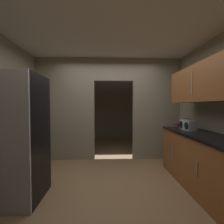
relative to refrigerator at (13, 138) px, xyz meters
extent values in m
plane|color=#93704C|center=(1.44, 0.34, -0.93)|extent=(20.00, 20.00, 0.00)
cube|color=silver|center=(1.44, 0.79, 1.73)|extent=(4.14, 6.97, 0.06)
cube|color=gray|center=(0.32, 1.82, 0.39)|extent=(1.49, 0.12, 2.63)
cube|color=gray|center=(2.69, 1.82, 0.39)|extent=(1.23, 0.12, 2.63)
cube|color=gray|center=(1.57, 1.82, 1.41)|extent=(1.01, 0.12, 0.58)
cube|color=gray|center=(1.44, 4.69, 0.39)|extent=(3.74, 0.10, 2.63)
cube|color=gray|center=(-0.38, 3.26, 0.39)|extent=(0.10, 2.86, 2.63)
cube|color=gray|center=(3.26, 3.26, 0.39)|extent=(0.10, 2.86, 2.63)
cube|color=black|center=(0.00, 0.02, 0.00)|extent=(0.83, 0.73, 1.86)
cube|color=brown|center=(2.99, 0.25, -0.48)|extent=(0.60, 1.94, 0.89)
cube|color=black|center=(2.99, 0.25, -0.02)|extent=(0.64, 1.94, 0.04)
cylinder|color=#B7BABC|center=(2.68, -0.18, -0.44)|extent=(0.01, 0.01, 0.22)
cylinder|color=#B7BABC|center=(2.68, 0.67, -0.44)|extent=(0.01, 0.01, 0.22)
cube|color=brown|center=(2.99, 0.25, 0.85)|extent=(0.34, 1.75, 0.62)
cylinder|color=#B7BABC|center=(2.81, 0.25, 0.85)|extent=(0.01, 0.01, 0.37)
cube|color=#B2B2B7|center=(2.96, 0.65, 0.10)|extent=(0.16, 0.37, 0.19)
cylinder|color=#262626|center=(2.96, 0.65, 0.22)|extent=(0.02, 0.26, 0.02)
cylinder|color=black|center=(2.87, 0.54, 0.10)|extent=(0.01, 0.13, 0.13)
cylinder|color=black|center=(2.87, 0.76, 0.10)|extent=(0.01, 0.13, 0.13)
cube|color=red|center=(2.96, 1.08, 0.01)|extent=(0.13, 0.15, 0.02)
cube|color=#8C3893|center=(2.96, 1.07, 0.04)|extent=(0.14, 0.15, 0.03)
cube|color=black|center=(2.96, 1.09, 0.06)|extent=(0.15, 0.17, 0.02)
camera|label=1|loc=(1.38, -2.42, 0.47)|focal=26.01mm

